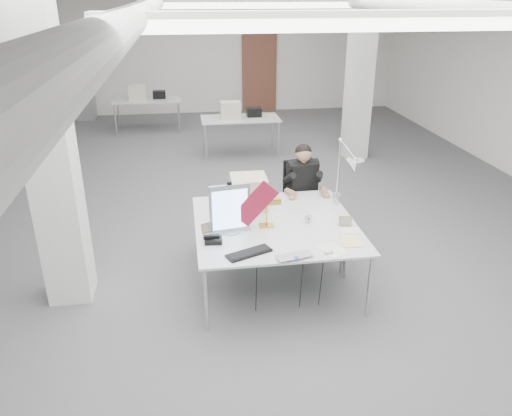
# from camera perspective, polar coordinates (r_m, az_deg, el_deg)

# --- Properties ---
(room_shell) EXTENTS (10.04, 14.04, 3.24)m
(room_shell) POSITION_cam_1_polar(r_m,az_deg,el_deg) (7.40, -0.52, 12.18)
(room_shell) COLOR #515154
(room_shell) RESTS_ON ground
(desk_main) EXTENTS (1.80, 0.90, 0.02)m
(desk_main) POSITION_cam_1_polar(r_m,az_deg,el_deg) (5.24, 3.10, -3.93)
(desk_main) COLOR silver
(desk_main) RESTS_ON room_shell
(desk_second) EXTENTS (1.80, 0.90, 0.02)m
(desk_second) POSITION_cam_1_polar(r_m,az_deg,el_deg) (6.04, 1.44, -0.02)
(desk_second) COLOR silver
(desk_second) RESTS_ON room_shell
(bg_desk_a) EXTENTS (1.60, 0.80, 0.02)m
(bg_desk_a) POSITION_cam_1_polar(r_m,az_deg,el_deg) (10.40, -1.81, 10.17)
(bg_desk_a) COLOR silver
(bg_desk_a) RESTS_ON room_shell
(bg_desk_b) EXTENTS (1.60, 0.80, 0.02)m
(bg_desk_b) POSITION_cam_1_polar(r_m,az_deg,el_deg) (12.51, -12.37, 11.96)
(bg_desk_b) COLOR silver
(bg_desk_b) RESTS_ON room_shell
(filing_cabinet) EXTENTS (0.45, 0.55, 1.20)m
(filing_cabinet) POSITION_cam_1_polar(r_m,az_deg,el_deg) (14.17, -19.02, 11.98)
(filing_cabinet) COLOR gray
(filing_cabinet) RESTS_ON room_shell
(office_chair) EXTENTS (0.54, 0.54, 0.94)m
(office_chair) POSITION_cam_1_polar(r_m,az_deg,el_deg) (6.84, 5.12, 0.32)
(office_chair) COLOR black
(office_chair) RESTS_ON room_shell
(seated_person) EXTENTS (0.55, 0.64, 0.85)m
(seated_person) POSITION_cam_1_polar(r_m,az_deg,el_deg) (6.63, 5.35, 3.57)
(seated_person) COLOR black
(seated_person) RESTS_ON office_chair
(monitor) EXTENTS (0.44, 0.11, 0.55)m
(monitor) POSITION_cam_1_polar(r_m,az_deg,el_deg) (5.32, -3.00, -0.09)
(monitor) COLOR #ACACB0
(monitor) RESTS_ON desk_main
(pennant) EXTENTS (0.49, 0.12, 0.54)m
(pennant) POSITION_cam_1_polar(r_m,az_deg,el_deg) (5.29, -0.05, 0.48)
(pennant) COLOR maroon
(pennant) RESTS_ON monitor
(keyboard) EXTENTS (0.49, 0.33, 0.02)m
(keyboard) POSITION_cam_1_polar(r_m,az_deg,el_deg) (4.98, -0.81, -5.17)
(keyboard) COLOR black
(keyboard) RESTS_ON desk_main
(laptop) EXTENTS (0.40, 0.31, 0.03)m
(laptop) POSITION_cam_1_polar(r_m,az_deg,el_deg) (4.89, 4.66, -5.83)
(laptop) COLOR #AFAFB4
(laptop) RESTS_ON desk_main
(mouse) EXTENTS (0.11, 0.09, 0.04)m
(mouse) POSITION_cam_1_polar(r_m,az_deg,el_deg) (5.04, 8.27, -4.99)
(mouse) COLOR silver
(mouse) RESTS_ON desk_main
(bankers_lamp) EXTENTS (0.33, 0.14, 0.38)m
(bankers_lamp) POSITION_cam_1_polar(r_m,az_deg,el_deg) (5.48, 1.22, -0.30)
(bankers_lamp) COLOR #B47A38
(bankers_lamp) RESTS_ON desk_main
(desk_phone) EXTENTS (0.19, 0.18, 0.04)m
(desk_phone) POSITION_cam_1_polar(r_m,az_deg,el_deg) (5.22, -4.89, -3.68)
(desk_phone) COLOR black
(desk_phone) RESTS_ON desk_main
(picture_frame_left) EXTENTS (0.14, 0.10, 0.11)m
(picture_frame_left) POSITION_cam_1_polar(r_m,az_deg,el_deg) (5.42, -5.60, -2.25)
(picture_frame_left) COLOR #976641
(picture_frame_left) RESTS_ON desk_main
(picture_frame_right) EXTENTS (0.15, 0.06, 0.11)m
(picture_frame_right) POSITION_cam_1_polar(r_m,az_deg,el_deg) (5.63, 10.17, -1.48)
(picture_frame_right) COLOR #A98549
(picture_frame_right) RESTS_ON desk_main
(desk_clock) EXTENTS (0.10, 0.06, 0.09)m
(desk_clock) POSITION_cam_1_polar(r_m,az_deg,el_deg) (5.66, 5.98, -1.15)
(desk_clock) COLOR silver
(desk_clock) RESTS_ON desk_main
(paper_stack_a) EXTENTS (0.31, 0.36, 0.01)m
(paper_stack_a) POSITION_cam_1_polar(r_m,az_deg,el_deg) (5.12, 8.71, -4.73)
(paper_stack_a) COLOR white
(paper_stack_a) RESTS_ON desk_main
(paper_stack_b) EXTENTS (0.20, 0.27, 0.01)m
(paper_stack_b) POSITION_cam_1_polar(r_m,az_deg,el_deg) (5.31, 10.75, -3.78)
(paper_stack_b) COLOR #F3DF91
(paper_stack_b) RESTS_ON desk_main
(paper_stack_c) EXTENTS (0.21, 0.16, 0.01)m
(paper_stack_c) POSITION_cam_1_polar(r_m,az_deg,el_deg) (5.55, 10.72, -2.54)
(paper_stack_c) COLOR white
(paper_stack_c) RESTS_ON desk_main
(beige_monitor) EXTENTS (0.42, 0.40, 0.40)m
(beige_monitor) POSITION_cam_1_polar(r_m,az_deg,el_deg) (5.95, -0.85, 1.81)
(beige_monitor) COLOR beige
(beige_monitor) RESTS_ON desk_second
(architect_lamp) EXTENTS (0.46, 0.69, 0.85)m
(architect_lamp) POSITION_cam_1_polar(r_m,az_deg,el_deg) (5.86, 10.12, 3.43)
(architect_lamp) COLOR silver
(architect_lamp) RESTS_ON desk_second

